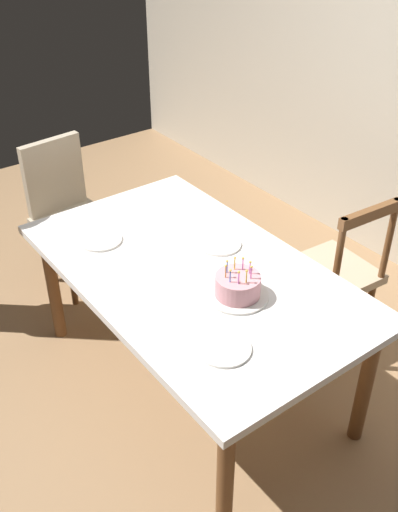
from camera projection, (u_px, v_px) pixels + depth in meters
The scene contains 11 objects.
ground at pixel (194, 379), 3.21m from camera, with size 6.40×6.40×0.00m, color #93704C.
dining_table at pixel (193, 282), 2.84m from camera, with size 1.75×1.03×0.74m.
birthday_cake at pixel (238, 287), 2.59m from camera, with size 0.28×0.28×0.18m.
plate_near_celebrant at pixel (101, 240), 3.00m from camera, with size 0.22×0.22×0.01m, color white.
plate_far_side at pixel (219, 244), 2.97m from camera, with size 0.22×0.22×0.01m, color white.
plate_near_guest at pixel (224, 349), 2.33m from camera, with size 0.22×0.22×0.01m, color white.
fork_near_celebrant at pixel (86, 227), 3.11m from camera, with size 0.18×0.02×0.01m, color silver.
fork_far_side at pixel (198, 232), 3.07m from camera, with size 0.18×0.02×0.01m, color silver.
fork_near_guest at pixel (201, 327), 2.44m from camera, with size 0.18×0.02×0.01m, color silver.
chair_spindle_back at pixel (334, 274), 3.24m from camera, with size 0.47×0.47×0.95m.
chair_upholstered at pixel (67, 207), 3.72m from camera, with size 0.48×0.48×0.95m.
Camera 1 is at (1.85, -1.35, 2.35)m, focal length 41.25 mm.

